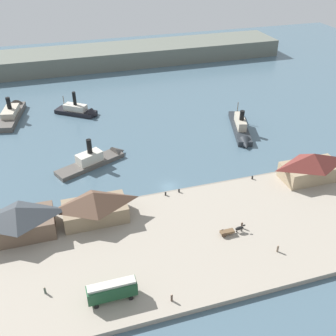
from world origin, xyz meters
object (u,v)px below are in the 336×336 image
at_px(street_tram, 112,290).
at_px(pedestrian_by_tram, 278,249).
at_px(ferry_shed_west_terminal, 312,166).
at_px(ferry_outer_harbor, 241,129).
at_px(horse_cart, 232,230).
at_px(mooring_post_east, 252,178).
at_px(mooring_post_west, 179,191).
at_px(ferry_shed_central_terminal, 95,205).
at_px(ferry_mid_harbor, 98,159).
at_px(pedestrian_near_west_shed, 45,290).
at_px(ferry_approaching_west, 80,111).
at_px(mooring_post_center_east, 166,194).
at_px(pedestrian_near_cart, 172,298).
at_px(ferry_shed_customs_shed, 18,221).
at_px(ferry_departing_north, 13,112).
at_px(pedestrian_walking_east, 242,225).

bearing_deg(street_tram, pedestrian_by_tram, 3.13).
xyz_separation_m(ferry_shed_west_terminal, ferry_outer_harbor, (-4.81, 31.72, -3.61)).
height_order(street_tram, horse_cart, street_tram).
bearing_deg(mooring_post_east, horse_cart, -128.53).
relative_size(street_tram, mooring_post_west, 10.16).
height_order(ferry_shed_central_terminal, ferry_mid_harbor, ferry_shed_central_terminal).
height_order(horse_cart, pedestrian_near_west_shed, horse_cart).
height_order(ferry_shed_west_terminal, ferry_approaching_west, ferry_shed_west_terminal).
distance_m(mooring_post_center_east, ferry_outer_harbor, 44.44).
height_order(pedestrian_near_cart, mooring_post_east, pedestrian_near_cart).
bearing_deg(ferry_shed_customs_shed, street_tram, -55.90).
relative_size(street_tram, ferry_departing_north, 0.36).
bearing_deg(horse_cart, ferry_shed_west_terminal, 25.71).
bearing_deg(pedestrian_near_west_shed, ferry_mid_harbor, 69.99).
bearing_deg(ferry_shed_west_terminal, mooring_post_west, 173.17).
height_order(street_tram, ferry_outer_harbor, ferry_outer_harbor).
bearing_deg(pedestrian_by_tram, ferry_shed_west_terminal, 44.35).
xyz_separation_m(street_tram, pedestrian_near_west_shed, (-11.89, 5.05, -1.67)).
bearing_deg(mooring_post_east, mooring_post_west, 179.82).
height_order(ferry_shed_central_terminal, horse_cart, ferry_shed_central_terminal).
bearing_deg(ferry_mid_harbor, ferry_shed_customs_shed, -127.75).
xyz_separation_m(ferry_shed_west_terminal, ferry_departing_north, (-77.81, 69.01, -3.63)).
height_order(pedestrian_by_tram, mooring_post_west, pedestrian_by_tram).
distance_m(pedestrian_near_west_shed, mooring_post_east, 60.06).
bearing_deg(ferry_outer_harbor, pedestrian_by_tram, -108.44).
xyz_separation_m(street_tram, pedestrian_by_tram, (35.54, 1.94, -1.62)).
relative_size(pedestrian_near_west_shed, ferry_departing_north, 0.06).
bearing_deg(mooring_post_center_east, ferry_outer_harbor, 38.56).
relative_size(ferry_shed_west_terminal, pedestrian_near_west_shed, 9.84).
xyz_separation_m(pedestrian_by_tram, ferry_approaching_west, (-31.55, 85.33, -0.61)).
relative_size(ferry_shed_west_terminal, pedestrian_walking_east, 9.17).
height_order(pedestrian_near_west_shed, ferry_approaching_west, ferry_approaching_west).
bearing_deg(horse_cart, mooring_post_east, 51.47).
bearing_deg(ferry_shed_west_terminal, pedestrian_near_west_shed, -164.71).
xyz_separation_m(ferry_shed_west_terminal, horse_cart, (-29.69, -14.30, -2.99)).
bearing_deg(ferry_shed_customs_shed, ferry_mid_harbor, 52.25).
bearing_deg(ferry_departing_north, ferry_shed_central_terminal, -73.86).
distance_m(ferry_shed_central_terminal, pedestrian_by_tram, 41.69).
bearing_deg(ferry_outer_harbor, ferry_shed_customs_shed, -155.35).
bearing_deg(mooring_post_center_east, mooring_post_west, 4.26).
distance_m(pedestrian_near_west_shed, mooring_post_west, 41.65).
bearing_deg(pedestrian_walking_east, ferry_shed_central_terminal, 156.90).
bearing_deg(pedestrian_by_tram, horse_cart, 130.61).
xyz_separation_m(ferry_shed_central_terminal, ferry_shed_west_terminal, (57.86, -0.08, 0.15)).
bearing_deg(mooring_post_center_east, pedestrian_near_west_shed, -142.89).
bearing_deg(ferry_mid_harbor, pedestrian_near_west_shed, -110.01).
distance_m(ferry_departing_north, ferry_mid_harbor, 48.54).
relative_size(ferry_shed_customs_shed, ferry_shed_west_terminal, 0.97).
distance_m(ferry_departing_north, ferry_outer_harbor, 81.97).
relative_size(street_tram, pedestrian_near_west_shed, 5.68).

